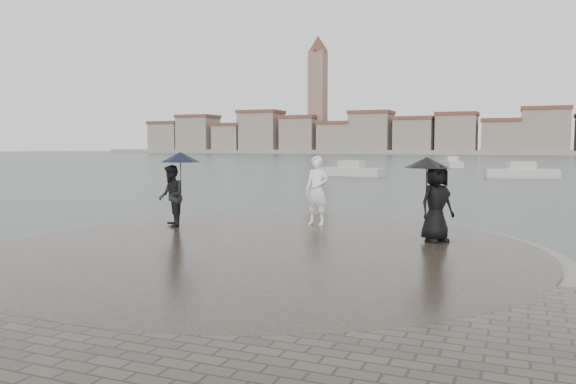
% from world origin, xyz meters
% --- Properties ---
extents(ground, '(400.00, 400.00, 0.00)m').
position_xyz_m(ground, '(0.00, 0.00, 0.00)').
color(ground, '#2B3835').
rests_on(ground, ground).
extents(kerb_ring, '(12.50, 12.50, 0.32)m').
position_xyz_m(kerb_ring, '(0.00, 3.50, 0.16)').
color(kerb_ring, gray).
rests_on(kerb_ring, ground).
extents(quay_tip, '(11.90, 11.90, 0.36)m').
position_xyz_m(quay_tip, '(0.00, 3.50, 0.18)').
color(quay_tip, '#2D261E').
rests_on(quay_tip, ground).
extents(statue, '(0.76, 0.56, 1.93)m').
position_xyz_m(statue, '(-0.04, 7.00, 1.32)').
color(statue, white).
rests_on(statue, quay_tip).
extents(visitor_left, '(1.31, 1.17, 2.04)m').
position_xyz_m(visitor_left, '(-3.52, 5.17, 1.50)').
color(visitor_left, black).
rests_on(visitor_left, quay_tip).
extents(visitor_right, '(1.28, 1.15, 1.95)m').
position_xyz_m(visitor_right, '(3.36, 5.48, 1.49)').
color(visitor_right, black).
rests_on(visitor_right, quay_tip).
extents(far_skyline, '(260.00, 20.00, 37.00)m').
position_xyz_m(far_skyline, '(-6.29, 160.71, 5.61)').
color(far_skyline, gray).
rests_on(far_skyline, ground).
extents(boats, '(34.49, 27.00, 1.50)m').
position_xyz_m(boats, '(3.94, 45.60, 0.38)').
color(boats, '#B9B3A7').
rests_on(boats, ground).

